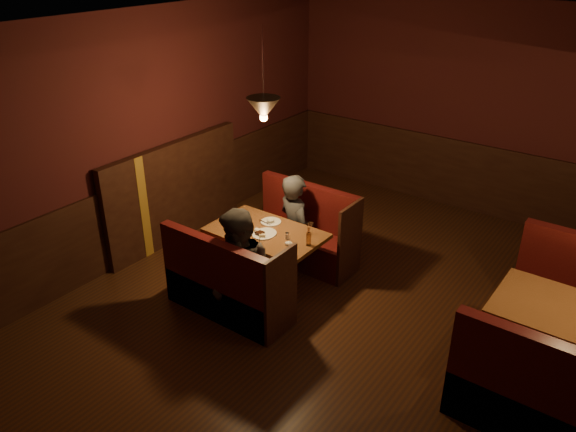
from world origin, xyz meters
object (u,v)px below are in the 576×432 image
Objects in this scene: main_bench_near at (226,290)px; second_table at (570,331)px; main_table at (267,244)px; diner_b at (240,251)px; main_bench_far at (305,237)px; diner_a at (295,207)px; second_bench_near at (545,407)px.

second_table is at bearing 18.35° from main_bench_near.
main_table is 0.81× the size of diner_b.
main_bench_near is 0.89× the size of diner_b.
main_bench_far reaches higher than main_table.
main_table is at bearing -174.46° from second_table.
diner_b is (0.15, 0.08, 0.48)m from main_bench_near.
diner_a is (-0.03, 1.27, 0.45)m from main_bench_near.
main_bench_far is 0.48m from diner_a.
main_table is 0.71m from diner_b.
main_table is 0.75m from main_bench_near.
second_bench_near is (3.10, -0.48, -0.19)m from main_table.
main_bench_far is 1.43m from main_bench_near.
diner_b reaches higher than diner_a.
main_bench_far is 0.92× the size of diner_a.
second_table is 0.84× the size of diner_b.
diner_b is at bearing 120.86° from diner_a.
main_bench_near is at bearing -161.65° from second_table.
second_table is 3.06m from diner_b.
main_bench_far is 3.09m from second_table.
main_bench_near is 0.51m from diner_b.
diner_b reaches higher than second_bench_near.
second_table is (3.05, -0.41, 0.25)m from main_bench_far.
main_bench_far is (0.01, 0.71, -0.22)m from main_table.
second_table is 0.81m from second_bench_near.
second_bench_near is 0.96× the size of diner_a.
diner_a is 0.97× the size of diner_b.
main_table is 0.96× the size of second_table.
main_bench_near is at bearing -175.69° from second_bench_near.
main_bench_far is at bearing 172.26° from second_table.
main_bench_far is 1.44m from diner_b.
second_bench_near is (3.08, -1.19, 0.03)m from main_bench_far.
main_bench_far is at bearing 90.00° from main_bench_near.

